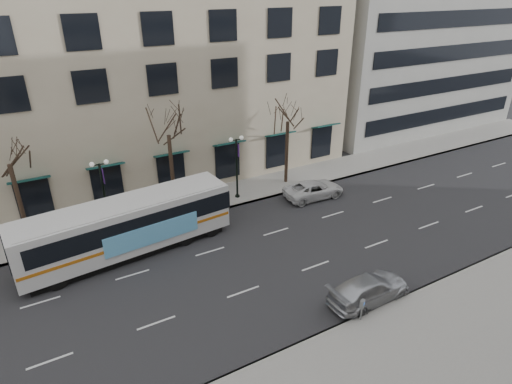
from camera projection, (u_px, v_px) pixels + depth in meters
ground at (225, 270)px, 25.74m from camera, size 160.00×160.00×0.00m
sidewalk_far at (233, 194)px, 34.96m from camera, size 80.00×4.00×0.15m
building_hotel at (92, 30)px, 36.06m from camera, size 40.00×20.00×24.00m
tree_far_left at (5, 150)px, 25.30m from camera, size 3.60×3.60×8.34m
tree_far_mid at (167, 122)px, 29.61m from camera, size 3.60×3.60×8.55m
tree_far_right at (288, 110)px, 34.22m from camera, size 3.60×3.60×8.06m
lamp_post_left at (104, 192)px, 28.68m from camera, size 1.22×0.45×5.21m
lamp_post_right at (237, 164)px, 33.08m from camera, size 1.22×0.45×5.21m
city_bus at (128, 225)px, 26.69m from camera, size 13.49×4.16×3.60m
silver_car at (369, 289)px, 23.05m from camera, size 5.01×2.14×1.44m
white_pickup at (314, 189)px, 34.28m from camera, size 5.07×2.57×1.37m
pay_station at (362, 306)px, 21.37m from camera, size 0.31×0.26×1.23m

